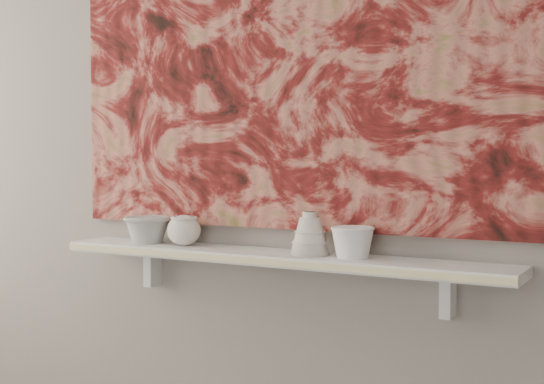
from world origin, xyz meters
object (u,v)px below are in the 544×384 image
Objects in this scene: painting at (287,42)px; bowl_grey at (147,229)px; cup_cream at (184,230)px; bowl_white at (353,242)px; bell_vessel at (310,233)px; shelf at (274,257)px.

bowl_grey is (-0.46, -0.08, -0.57)m from painting.
cup_cream is 0.56m from bowl_white.
painting reaches higher than bell_vessel.
bowl_grey is 1.47× the size of cup_cream.
shelf is at bearing 0.00° from cup_cream.
bowl_white is (0.70, 0.00, -0.00)m from bowl_grey.
bowl_white is (0.24, -0.08, -0.57)m from painting.
bell_vessel is 0.13m from bowl_white.
cup_cream reaches higher than bowl_grey.
bowl_white is (0.24, 0.00, 0.06)m from shelf.
bowl_grey is at bearing 180.00° from bowl_white.
shelf is 0.32m from cup_cream.
bowl_white is (0.13, 0.00, -0.02)m from bell_vessel.
bowl_white is (0.56, 0.00, -0.00)m from cup_cream.
bell_vessel is (0.57, 0.00, 0.02)m from bowl_grey.
cup_cream is (0.14, 0.00, 0.00)m from bowl_grey.
cup_cream is at bearing -165.74° from painting.
bell_vessel reaches higher than bowl_grey.
shelf is 13.59× the size of cup_cream.
bowl_white is at bearing 0.00° from bowl_grey.
bowl_grey and bowl_white have the same top height.
bell_vessel is at bearing 0.00° from shelf.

